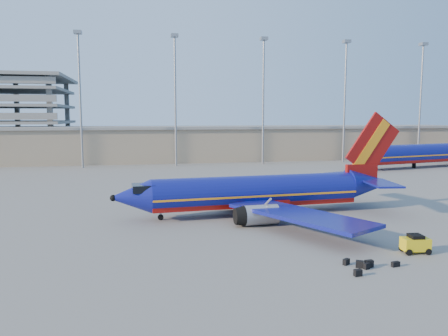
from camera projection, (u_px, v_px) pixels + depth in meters
The scene contains 7 objects.
ground at pixel (248, 207), 53.45m from camera, with size 220.00×220.00×0.00m, color slate.
terminal_building at pixel (231, 143), 111.37m from camera, with size 122.00×16.00×8.50m.
light_mast_row at pixel (220, 87), 97.16m from camera, with size 101.60×1.60×28.65m.
aircraft_main at pixel (262, 192), 49.24m from camera, with size 34.09×32.72×11.54m.
aircraft_second at pixel (418, 154), 93.72m from camera, with size 38.55×16.81×13.21m.
baggage_tug at pixel (415, 243), 35.24m from camera, with size 2.27×1.51×1.54m.
luggage_pile at pixel (365, 265), 31.72m from camera, with size 4.28×2.79×0.54m.
Camera 1 is at (-12.85, -51.00, 11.03)m, focal length 35.00 mm.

